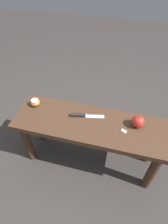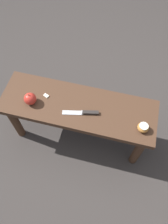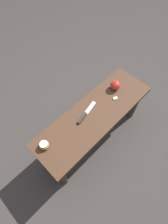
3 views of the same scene
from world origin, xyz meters
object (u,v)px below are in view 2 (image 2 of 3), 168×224
at_px(knife, 86,113).
at_px(apple_cut, 143,127).
at_px(wooden_bench, 78,112).
at_px(apple_whole, 30,99).

bearing_deg(knife, apple_cut, 163.96).
relative_size(wooden_bench, apple_whole, 11.41).
distance_m(apple_whole, apple_cut, 0.77).
relative_size(knife, apple_cut, 3.33).
distance_m(knife, apple_whole, 0.39).
bearing_deg(apple_cut, apple_whole, -1.34).
height_order(wooden_bench, apple_whole, apple_whole).
height_order(apple_whole, apple_cut, apple_whole).
distance_m(wooden_bench, apple_whole, 0.35).
distance_m(wooden_bench, knife, 0.13).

